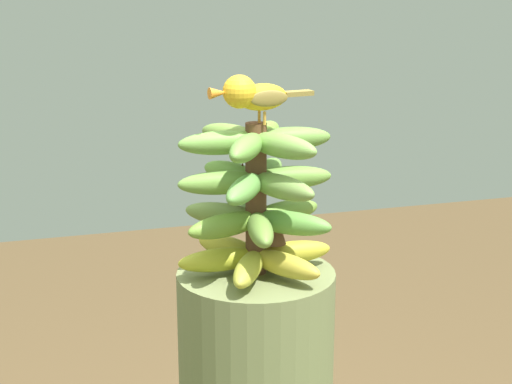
% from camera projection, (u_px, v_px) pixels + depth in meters
% --- Properties ---
extents(banana_bunch, '(0.28, 0.28, 0.27)m').
position_uv_depth(banana_bunch, '(256.00, 200.00, 1.38)').
color(banana_bunch, brown).
rests_on(banana_bunch, banana_tree).
extents(perched_bird, '(0.06, 0.19, 0.08)m').
position_uv_depth(perched_bird, '(251.00, 94.00, 1.32)').
color(perched_bird, '#C68933').
rests_on(perched_bird, banana_bunch).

